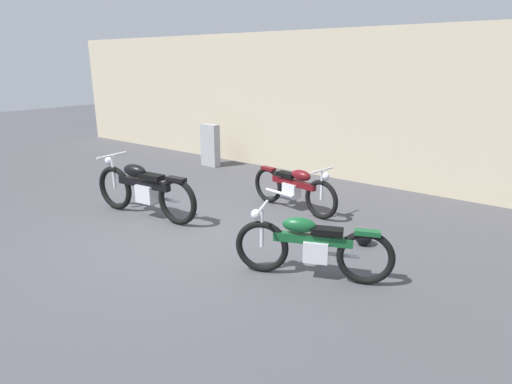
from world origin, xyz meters
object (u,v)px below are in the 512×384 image
object	(u,v)px
motorcycle_green	(311,246)
stone_marker	(210,145)
helmet	(364,237)
motorcycle_maroon	(294,188)
motorcycle_black	(144,189)

from	to	relation	value
motorcycle_green	stone_marker	bearing A→B (deg)	-58.26
helmet	motorcycle_maroon	world-z (taller)	motorcycle_maroon
stone_marker	motorcycle_green	bearing A→B (deg)	-35.63
stone_marker	motorcycle_black	size ratio (longest dim) A/B	0.47
motorcycle_green	motorcycle_maroon	xyz separation A→B (m)	(-1.52, 2.00, -0.00)
motorcycle_green	motorcycle_black	bearing A→B (deg)	-25.87
stone_marker	motorcycle_green	size ratio (longest dim) A/B	0.58
stone_marker	motorcycle_green	xyz separation A→B (m)	(5.07, -3.63, -0.11)
motorcycle_black	helmet	bearing A→B (deg)	-167.74
stone_marker	motorcycle_maroon	distance (m)	3.91
helmet	motorcycle_green	world-z (taller)	motorcycle_green
helmet	motorcycle_black	world-z (taller)	motorcycle_black
helmet	motorcycle_green	xyz separation A→B (m)	(-0.11, -1.32, 0.29)
stone_marker	motorcycle_black	bearing A→B (deg)	-63.81
stone_marker	helmet	bearing A→B (deg)	-24.07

